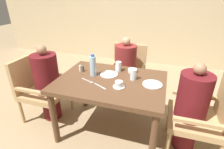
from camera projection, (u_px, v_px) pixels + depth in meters
ground_plane at (111, 129)px, 2.30m from camera, size 16.00×16.00×0.00m
wall_back at (146, 3)px, 3.94m from camera, size 8.00×0.06×2.80m
dining_table at (111, 87)px, 2.03m from camera, size 1.22×0.89×0.72m
chair_left_side at (39, 86)px, 2.38m from camera, size 0.54×0.54×0.87m
diner_in_left_chair at (48, 83)px, 2.31m from camera, size 0.32×0.32×1.06m
chair_far_side at (127, 71)px, 2.84m from camera, size 0.54×0.54×0.87m
diner_in_far_chair at (125, 70)px, 2.68m from camera, size 0.32×0.32×1.06m
chair_right_side at (204, 115)px, 1.82m from camera, size 0.54×0.54×0.87m
diner_in_right_chair at (191, 108)px, 1.83m from camera, size 0.32×0.32×1.04m
plate_main_left at (152, 84)px, 1.88m from camera, size 0.21×0.21×0.01m
plate_main_right at (109, 74)px, 2.11m from camera, size 0.21×0.21×0.01m
teacup_with_saucer at (119, 85)px, 1.83m from camera, size 0.13×0.13×0.07m
bowl_small at (133, 71)px, 2.18m from camera, size 0.11×0.11×0.04m
water_bottle at (93, 66)px, 2.05m from camera, size 0.08×0.08×0.26m
glass_tall_near at (133, 74)px, 1.98m from camera, size 0.07×0.07×0.13m
glass_tall_mid at (118, 67)px, 2.19m from camera, size 0.07×0.07×0.13m
salt_shaker at (80, 68)px, 2.20m from camera, size 0.03×0.03×0.08m
pepper_shaker at (83, 69)px, 2.19m from camera, size 0.03×0.03×0.07m
fork_beside_plate at (88, 81)px, 1.96m from camera, size 0.16×0.08×0.00m
knife_beside_plate at (100, 86)px, 1.85m from camera, size 0.17×0.10×0.00m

